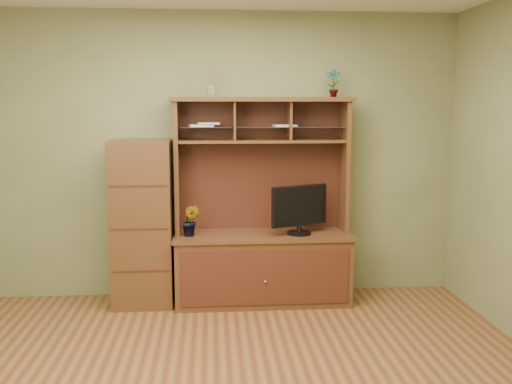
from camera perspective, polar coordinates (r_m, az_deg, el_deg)
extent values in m
cube|color=#5D643B|center=(5.48, -3.34, 3.65)|extent=(4.50, 0.02, 2.70)
cube|color=#5D643B|center=(1.51, -0.14, -9.23)|extent=(4.50, 0.02, 2.70)
cube|color=#472814|center=(5.39, 0.65, -7.69)|extent=(1.60, 0.55, 0.62)
cube|color=#3D1C10|center=(5.12, 0.93, -8.57)|extent=(1.50, 0.01, 0.50)
sphere|color=silver|center=(5.11, 0.94, -8.95)|extent=(0.02, 0.02, 0.02)
cube|color=#472814|center=(5.30, 0.65, -4.32)|extent=(1.64, 0.59, 0.03)
cube|color=#472814|center=(5.29, -7.89, 2.59)|extent=(0.04, 0.35, 1.25)
cube|color=#472814|center=(5.42, 8.81, 2.72)|extent=(0.04, 0.35, 1.25)
cube|color=#3D1C10|center=(5.46, 0.41, 2.86)|extent=(1.52, 0.02, 1.25)
cube|color=#472814|center=(5.27, 0.58, 9.24)|extent=(1.66, 0.40, 0.04)
cube|color=#472814|center=(5.28, 0.57, 5.11)|extent=(1.52, 0.32, 0.02)
cube|color=#472814|center=(5.26, -2.20, 7.12)|extent=(0.02, 0.31, 0.35)
cube|color=#472814|center=(5.30, 3.32, 7.13)|extent=(0.02, 0.31, 0.35)
cube|color=silver|center=(5.27, 0.58, 6.52)|extent=(1.50, 0.27, 0.01)
cylinder|color=black|center=(5.28, 4.34, -4.11)|extent=(0.22, 0.22, 0.02)
cylinder|color=black|center=(5.27, 4.34, -3.62)|extent=(0.04, 0.04, 0.07)
cube|color=black|center=(5.23, 4.37, -1.37)|extent=(0.54, 0.28, 0.37)
imported|color=#2D5A1E|center=(5.20, -6.56, -2.85)|extent=(0.19, 0.17, 0.29)
imported|color=#2D6A25|center=(5.38, 7.73, 10.75)|extent=(0.16, 0.13, 0.26)
cylinder|color=silver|center=(5.25, -4.56, 10.03)|extent=(0.06, 0.06, 0.11)
cylinder|color=olive|center=(5.26, -4.58, 11.70)|extent=(0.04, 0.04, 0.20)
cube|color=#BBBAC0|center=(5.25, -5.53, 6.63)|extent=(0.24, 0.19, 0.02)
cube|color=#BBBAC0|center=(5.25, -4.76, 6.86)|extent=(0.20, 0.16, 0.02)
cube|color=#BBBAC0|center=(5.30, 2.87, 6.66)|extent=(0.22, 0.18, 0.02)
cube|color=#472814|center=(5.33, -11.26, -3.07)|extent=(0.54, 0.49, 1.52)
cube|color=#3D1C10|center=(5.18, -11.46, -7.73)|extent=(0.50, 0.01, 0.02)
cube|color=#3D1C10|center=(5.09, -11.59, -3.62)|extent=(0.50, 0.01, 0.01)
cube|color=#3D1C10|center=(5.02, -11.72, 0.62)|extent=(0.50, 0.01, 0.02)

